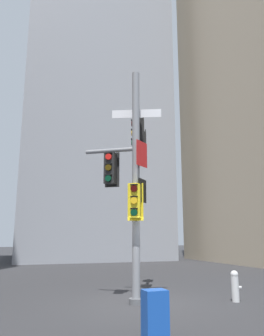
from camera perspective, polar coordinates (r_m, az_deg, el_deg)
ground at (r=10.36m, az=0.74°, el=-22.41°), size 120.00×120.00×0.00m
signal_pole_assembly at (r=10.90m, az=0.25°, el=0.01°), size 2.76×3.14×7.27m
fire_hydrant at (r=11.06m, az=17.33°, el=-18.73°), size 0.33×0.23×0.91m
newspaper_box at (r=6.78m, az=4.01°, el=-24.06°), size 0.45×0.36×0.93m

